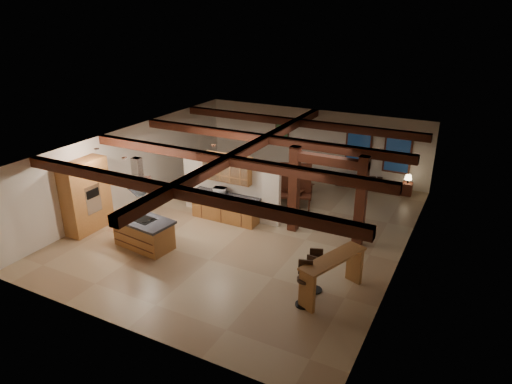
{
  "coord_description": "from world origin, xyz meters",
  "views": [
    {
      "loc": [
        6.63,
        -12.25,
        6.96
      ],
      "look_at": [
        0.0,
        0.5,
        1.1
      ],
      "focal_mm": 32.0,
      "sensor_mm": 36.0,
      "label": 1
    }
  ],
  "objects_px": {
    "kitchen_island": "(144,233)",
    "sofa": "(359,180)",
    "dining_table": "(284,191)",
    "bar_counter": "(333,270)"
  },
  "relations": [
    {
      "from": "kitchen_island",
      "to": "bar_counter",
      "type": "height_order",
      "value": "bar_counter"
    },
    {
      "from": "sofa",
      "to": "bar_counter",
      "type": "relative_size",
      "value": 0.86
    },
    {
      "from": "kitchen_island",
      "to": "sofa",
      "type": "distance_m",
      "value": 9.35
    },
    {
      "from": "kitchen_island",
      "to": "sofa",
      "type": "bearing_deg",
      "value": 61.31
    },
    {
      "from": "dining_table",
      "to": "sofa",
      "type": "relative_size",
      "value": 1.07
    },
    {
      "from": "sofa",
      "to": "dining_table",
      "type": "bearing_deg",
      "value": 43.99
    },
    {
      "from": "dining_table",
      "to": "bar_counter",
      "type": "height_order",
      "value": "bar_counter"
    },
    {
      "from": "dining_table",
      "to": "bar_counter",
      "type": "relative_size",
      "value": 0.92
    },
    {
      "from": "dining_table",
      "to": "bar_counter",
      "type": "bearing_deg",
      "value": -47.09
    },
    {
      "from": "kitchen_island",
      "to": "bar_counter",
      "type": "distance_m",
      "value": 6.0
    }
  ]
}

